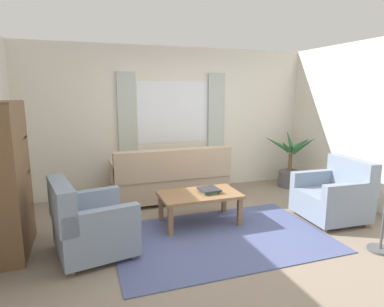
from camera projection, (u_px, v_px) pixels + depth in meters
ground_plane at (221, 238)px, 4.11m from camera, size 6.24×6.24×0.00m
wall_back at (172, 120)px, 5.97m from camera, size 5.32×0.12×2.60m
window_with_curtains at (173, 112)px, 5.86m from camera, size 1.98×0.07×1.40m
area_rug at (221, 238)px, 4.11m from camera, size 2.65×1.73×0.01m
couch at (170, 179)px, 5.47m from camera, size 1.90×0.82×0.92m
armchair_left at (89, 225)px, 3.64m from camera, size 0.97×0.98×0.88m
armchair_right at (334, 196)px, 4.66m from camera, size 0.86×0.88×0.88m
coffee_table at (200, 197)px, 4.50m from camera, size 1.10×0.64×0.44m
book_stack_on_table at (209, 190)px, 4.52m from camera, size 0.28×0.30×0.06m
potted_plant at (290, 167)px, 6.28m from camera, size 1.00×1.11×1.09m
bookshelf at (13, 176)px, 3.64m from camera, size 0.30×0.94×1.72m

